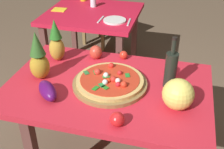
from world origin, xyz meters
The scene contains 19 objects.
display_table centered at (0.00, 0.00, 0.64)m, with size 1.29×0.86×0.72m.
background_table centered at (-0.52, 1.26, 0.62)m, with size 0.95×0.87×0.72m.
dining_chair centered at (-0.68, 1.92, 0.48)m, with size 0.52×0.52×0.85m.
pizza_board centered at (0.01, 0.00, 0.73)m, with size 0.47×0.47×0.03m, color olive.
pizza centered at (0.01, 0.00, 0.76)m, with size 0.43×0.43×0.06m.
wine_bottle centered at (0.38, 0.09, 0.85)m, with size 0.08×0.08×0.34m.
pineapple_left centered at (-0.44, 0.23, 0.86)m, with size 0.11×0.11×0.31m.
pineapple_right centered at (-0.45, -0.03, 0.87)m, with size 0.13×0.13×0.33m.
melon centered at (0.44, -0.11, 0.81)m, with size 0.18×0.18×0.18m, color #E9D560.
bell_pepper centered at (-0.18, 0.32, 0.77)m, with size 0.09×0.09×0.10m, color red.
eggplant centered at (-0.31, -0.21, 0.77)m, with size 0.20×0.09×0.09m, color #4F0F56.
tomato_at_corner centered at (0.15, -0.35, 0.76)m, with size 0.08×0.08×0.08m, color red.
tomato_near_board centered at (0.02, 0.37, 0.75)m, with size 0.06×0.06×0.06m, color red.
tomato_beside_pepper centered at (0.37, 0.25, 0.76)m, with size 0.07×0.07×0.07m, color red.
drinking_glass_water centered at (-0.56, 1.42, 0.78)m, with size 0.06×0.06×0.11m, color silver.
dinner_plate centered at (-0.23, 1.07, 0.73)m, with size 0.22×0.22×0.02m, color white.
fork_utensil centered at (-0.37, 1.07, 0.72)m, with size 0.02×0.18×0.01m, color silver.
knife_utensil centered at (-0.09, 1.07, 0.72)m, with size 0.02×0.18×0.01m, color silver.
napkin_folded centered at (-0.87, 1.23, 0.72)m, with size 0.14×0.12×0.01m, color yellow.
Camera 1 is at (0.41, -1.43, 1.74)m, focal length 45.37 mm.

